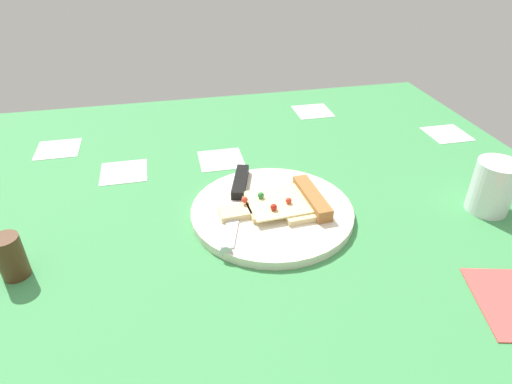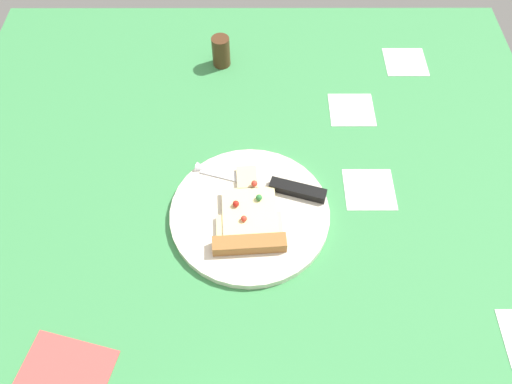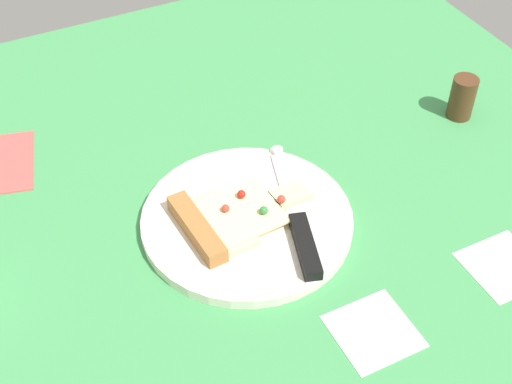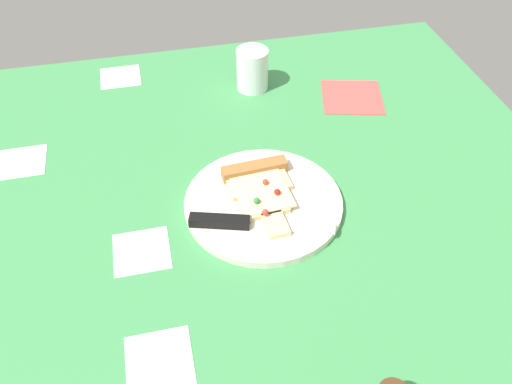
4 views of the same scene
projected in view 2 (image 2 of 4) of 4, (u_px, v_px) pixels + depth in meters
ground_plane at (250, 216)px, 87.42cm from camera, size 116.62×116.62×3.00cm
plate at (249, 214)px, 85.06cm from camera, size 27.55×27.55×1.45cm
pizza_slice at (250, 222)px, 82.36cm from camera, size 12.14×17.87×2.42cm
knife at (273, 185)px, 86.93cm from camera, size 23.57×9.00×2.45cm
pepper_shaker at (221, 51)px, 105.11cm from camera, size 3.82×3.82×6.73cm
napkin at (59, 384)px, 69.54cm from camera, size 15.79×15.79×0.40cm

